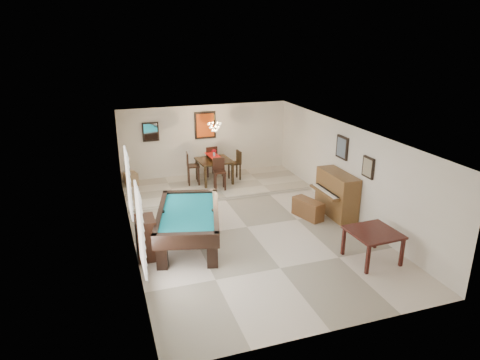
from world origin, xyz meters
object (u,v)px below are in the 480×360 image
flower_vase (214,153)px  dining_table (214,169)px  dining_chair_south (220,174)px  dining_chair_north (210,161)px  dining_chair_east (234,165)px  corner_bench (131,179)px  upright_piano (332,195)px  piano_bench (308,209)px  square_table (372,246)px  apothecary_chest (146,238)px  dining_chair_west (193,168)px  chandelier (214,124)px  pool_table (189,228)px

flower_vase → dining_table: bearing=-97.1°
dining_chair_south → dining_chair_north: 1.45m
dining_chair_south → dining_chair_east: bearing=53.5°
dining_chair_south → corner_bench: size_ratio=2.21×
upright_piano → dining_chair_south: (-2.54, 2.77, 0.00)m
upright_piano → piano_bench: 0.80m
square_table → apothecary_chest: 5.22m
apothecary_chest → dining_chair_west: bearing=64.2°
corner_bench → chandelier: 3.40m
piano_bench → apothecary_chest: bearing=-169.8°
pool_table → upright_piano: upright_piano is taller
square_table → corner_bench: size_ratio=2.27×
corner_bench → chandelier: size_ratio=0.78×
square_table → dining_table: bearing=109.2°
apothecary_chest → flower_vase: bearing=56.7°
square_table → dining_table: dining_table is taller
pool_table → corner_bench: (-1.01, 4.58, -0.12)m
flower_vase → dining_chair_west: 0.88m
dining_table → chandelier: 1.65m
corner_bench → square_table: bearing=-53.9°
pool_table → dining_chair_south: dining_chair_south is taller
square_table → corner_bench: 8.23m
piano_bench → pool_table: bearing=-171.1°
dining_chair_west → corner_bench: dining_chair_west is taller
pool_table → piano_bench: size_ratio=2.81×
dining_table → dining_chair_south: (-0.03, -0.75, 0.06)m
pool_table → square_table: 4.36m
apothecary_chest → dining_chair_north: (2.84, 4.97, 0.17)m
flower_vase → dining_chair_west: (-0.73, 0.02, -0.49)m
dining_chair_north → chandelier: chandelier is taller
corner_bench → piano_bench: bearing=-41.6°
flower_vase → square_table: bearing=-70.8°
upright_piano → dining_chair_south: upright_piano is taller
square_table → piano_bench: square_table is taller
upright_piano → dining_chair_north: (-2.48, 4.22, 0.04)m
apothecary_chest → chandelier: bearing=55.3°
piano_bench → chandelier: 4.13m
pool_table → corner_bench: pool_table is taller
apothecary_chest → chandelier: (2.76, 3.98, 1.70)m
piano_bench → flower_vase: (-1.80, 3.44, 0.90)m
corner_bench → chandelier: chandelier is taller
upright_piano → dining_table: upright_piano is taller
upright_piano → dining_chair_east: upright_piano is taller
square_table → flower_vase: flower_vase is taller
dining_chair_west → dining_chair_east: dining_chair_west is taller
dining_chair_west → chandelier: 1.70m
square_table → pool_table: bearing=151.7°
dining_table → flower_vase: bearing=82.9°
upright_piano → dining_chair_west: upright_piano is taller
dining_chair_north → dining_chair_east: bearing=130.0°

